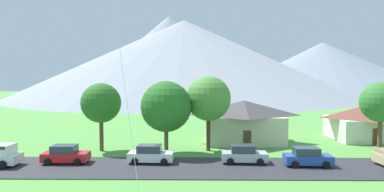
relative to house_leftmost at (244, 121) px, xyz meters
name	(u,v)px	position (x,y,z in m)	size (l,w,h in m)	color
road_strip	(191,167)	(-6.37, -12.13, -2.69)	(160.00, 7.47, 0.08)	#2D2D33
mountain_east_ridge	(184,59)	(-11.18, 100.43, 13.24)	(137.37, 137.37, 31.94)	#8E939E
mountain_far_west_ridge	(182,68)	(-13.41, 133.54, 10.36)	(95.03, 95.03, 26.17)	#8E939E
mountain_central_ridge	(322,68)	(58.57, 133.79, 10.38)	(106.42, 106.42, 26.22)	gray
mountain_west_ridge	(169,57)	(-17.63, 102.68, 14.28)	(80.36, 80.36, 34.02)	#8E939E
house_leftmost	(244,121)	(0.00, 0.00, 0.00)	(10.22, 6.80, 5.27)	beige
house_left_center	(361,122)	(15.74, 2.40, -0.46)	(7.83, 8.17, 4.38)	silver
tree_left_of_center	(166,107)	(-9.07, -6.46, 2.30)	(5.39, 5.39, 7.74)	brown
tree_center	(208,99)	(-4.55, -4.82, 3.05)	(4.95, 4.95, 8.27)	#4C3823
tree_near_right	(381,103)	(13.27, -6.73, 2.76)	(4.17, 4.17, 7.61)	brown
tree_far_right	(101,103)	(-16.35, -5.13, 2.56)	(4.38, 4.38, 7.50)	brown
parked_car_white_west_end	(151,154)	(-10.17, -10.60, -1.86)	(4.25, 2.18, 1.68)	white
parked_car_silver_mid_west	(244,154)	(-1.39, -10.51, -1.86)	(4.26, 2.19, 1.68)	#B7BCC1
parked_car_blue_mid_east	(307,157)	(4.23, -11.52, -1.86)	(4.26, 2.19, 1.68)	#2847A8
parked_car_red_east_end	(66,155)	(-18.15, -10.82, -1.86)	(4.24, 2.15, 1.68)	red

